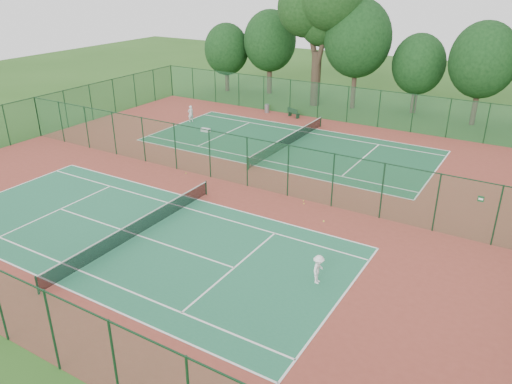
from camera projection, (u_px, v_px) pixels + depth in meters
ground at (229, 181)px, 34.67m from camera, size 120.00×120.00×0.00m
red_pad at (229, 181)px, 34.67m from camera, size 40.00×36.00×0.01m
court_near at (138, 235)px, 27.63m from camera, size 23.77×10.97×0.01m
court_far at (289, 145)px, 41.70m from camera, size 23.77×10.97×0.01m
fence_north at (333, 102)px, 48.02m from camera, size 40.00×0.09×3.50m
fence_west at (38, 117)px, 43.38m from camera, size 0.09×36.00×3.50m
fence_divider at (228, 158)px, 33.95m from camera, size 40.00×0.09×3.50m
tennis_net_near at (137, 227)px, 27.41m from camera, size 0.10×12.90×0.97m
tennis_net_far at (289, 139)px, 41.48m from camera, size 0.10×12.90×0.97m
player_near at (318, 269)px, 23.16m from camera, size 0.62×0.98×1.45m
player_far at (191, 114)px, 47.84m from camera, size 0.58×0.68×1.60m
trash_bin at (267, 108)px, 51.13m from camera, size 0.50×0.50×0.85m
bench at (293, 113)px, 49.46m from camera, size 1.54×0.98×0.92m
kit_bag at (206, 130)px, 45.15m from camera, size 0.90×0.42×0.33m
stray_ball_a at (304, 201)px, 31.67m from camera, size 0.08×0.08×0.08m
stray_ball_b at (304, 204)px, 31.29m from camera, size 0.08×0.08×0.08m
stray_ball_c at (186, 173)px, 35.95m from camera, size 0.07×0.07×0.07m
big_tree at (321, 7)px, 50.23m from camera, size 9.17×6.71×14.08m
evergreen_row at (359, 107)px, 53.39m from camera, size 39.00×5.00×12.00m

